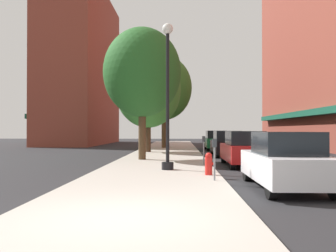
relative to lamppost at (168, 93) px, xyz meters
name	(u,v)px	position (x,y,z in m)	size (l,w,h in m)	color
ground_plane	(225,155)	(3.54, 10.11, -3.20)	(90.00, 90.00, 0.00)	#232326
sidewalk_slab	(166,153)	(-0.46, 11.11, -3.14)	(4.80, 50.00, 0.12)	#A8A399
building_far_background	(82,69)	(-11.48, 29.11, 5.93)	(6.80, 18.00, 18.30)	brown
lamppost	(168,93)	(0.00, 0.00, 0.00)	(0.48, 0.48, 5.90)	black
fire_hydrant	(209,164)	(1.52, -1.65, -2.68)	(0.33, 0.26, 0.79)	red
parking_meter_near	(214,154)	(1.59, -3.05, -2.25)	(0.14, 0.09, 1.31)	slate
parking_meter_far	(204,147)	(1.59, 2.04, -2.25)	(0.14, 0.09, 1.31)	slate
tree_near	(148,90)	(-1.82, 11.62, 1.41)	(4.79, 4.79, 7.26)	#422D1E
tree_mid	(164,88)	(-0.95, 17.74, 2.28)	(5.03, 5.03, 8.27)	#4C3823
tree_far	(142,73)	(-1.55, 4.92, 1.62)	(4.21, 4.21, 7.14)	#4C3823
car_white	(285,161)	(3.54, -3.93, -2.39)	(1.80, 4.30, 1.66)	black
car_red	(244,149)	(3.54, 2.66, -2.39)	(1.80, 4.30, 1.66)	black
car_black	(227,144)	(3.54, 8.95, -2.39)	(1.80, 4.30, 1.66)	black
car_green	(216,141)	(3.54, 16.17, -2.39)	(1.80, 4.30, 1.66)	black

